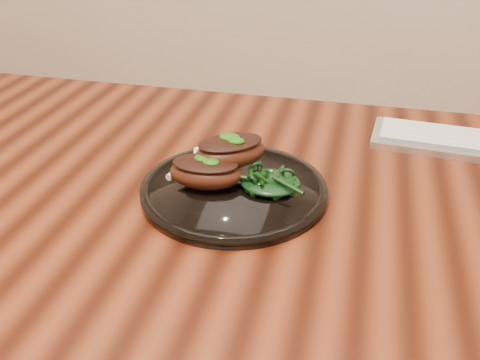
# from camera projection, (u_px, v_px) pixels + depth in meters

# --- Properties ---
(desk) EXTENTS (1.60, 0.80, 0.75)m
(desk) POSITION_uv_depth(u_px,v_px,m) (247.00, 242.00, 0.82)
(desk) COLOR black
(desk) RESTS_ON ground
(plate) EXTENTS (0.27, 0.27, 0.02)m
(plate) POSITION_uv_depth(u_px,v_px,m) (234.00, 189.00, 0.78)
(plate) COLOR black
(plate) RESTS_ON desk
(lamb_chop_front) EXTENTS (0.11, 0.08, 0.05)m
(lamb_chop_front) POSITION_uv_depth(u_px,v_px,m) (205.00, 171.00, 0.76)
(lamb_chop_front) COLOR #3F190C
(lamb_chop_front) RESTS_ON plate
(lamb_chop_back) EXTENTS (0.13, 0.12, 0.05)m
(lamb_chop_back) POSITION_uv_depth(u_px,v_px,m) (230.00, 150.00, 0.78)
(lamb_chop_back) COLOR #3F190C
(lamb_chop_back) RESTS_ON plate
(herb_smear) EXTENTS (0.07, 0.05, 0.00)m
(herb_smear) POSITION_uv_depth(u_px,v_px,m) (222.00, 163.00, 0.83)
(herb_smear) COLOR #114B08
(herb_smear) RESTS_ON plate
(greens_heap) EXTENTS (0.09, 0.08, 0.03)m
(greens_heap) POSITION_uv_depth(u_px,v_px,m) (271.00, 179.00, 0.76)
(greens_heap) COLOR black
(greens_heap) RESTS_ON plate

